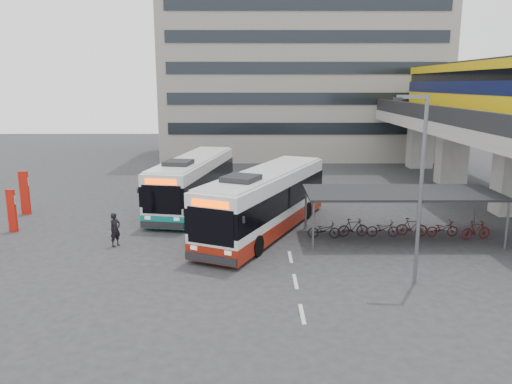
{
  "coord_description": "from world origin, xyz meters",
  "views": [
    {
      "loc": [
        0.79,
        -22.49,
        8.06
      ],
      "look_at": [
        0.88,
        5.38,
        2.0
      ],
      "focal_mm": 35.0,
      "sensor_mm": 36.0,
      "label": 1
    }
  ],
  "objects_px": {
    "lamp_post": "(419,179)",
    "pedestrian": "(115,230)",
    "bus_teal": "(194,182)",
    "bus_main": "(266,202)"
  },
  "relations": [
    {
      "from": "bus_teal",
      "to": "pedestrian",
      "type": "bearing_deg",
      "value": -99.75
    },
    {
      "from": "pedestrian",
      "to": "bus_teal",
      "type": "bearing_deg",
      "value": 13.57
    },
    {
      "from": "bus_main",
      "to": "lamp_post",
      "type": "relative_size",
      "value": 1.62
    },
    {
      "from": "bus_main",
      "to": "pedestrian",
      "type": "relative_size",
      "value": 7.17
    },
    {
      "from": "bus_teal",
      "to": "pedestrian",
      "type": "height_order",
      "value": "bus_teal"
    },
    {
      "from": "bus_main",
      "to": "bus_teal",
      "type": "bearing_deg",
      "value": 153.46
    },
    {
      "from": "pedestrian",
      "to": "lamp_post",
      "type": "relative_size",
      "value": 0.23
    },
    {
      "from": "bus_teal",
      "to": "lamp_post",
      "type": "distance_m",
      "value": 17.08
    },
    {
      "from": "bus_teal",
      "to": "pedestrian",
      "type": "distance_m",
      "value": 8.85
    },
    {
      "from": "lamp_post",
      "to": "pedestrian",
      "type": "bearing_deg",
      "value": 165.71
    }
  ]
}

